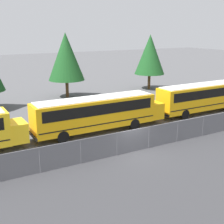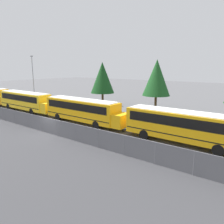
% 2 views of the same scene
% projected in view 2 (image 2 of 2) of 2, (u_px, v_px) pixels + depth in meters
% --- Properties ---
extents(ground_plane, '(200.00, 200.00, 0.00)m').
position_uv_depth(ground_plane, '(49.00, 133.00, 25.70)').
color(ground_plane, '#4C4C4F').
extents(fence, '(82.11, 0.07, 1.87)m').
position_uv_depth(fence, '(49.00, 126.00, 25.51)').
color(fence, '#9EA0A5').
rests_on(fence, ground_plane).
extents(school_bus_1, '(13.44, 2.51, 3.35)m').
position_uv_depth(school_bus_1, '(26.00, 100.00, 38.16)').
color(school_bus_1, yellow).
rests_on(school_bus_1, ground_plane).
extents(school_bus_2, '(13.44, 2.51, 3.35)m').
position_uv_depth(school_bus_2, '(83.00, 109.00, 29.92)').
color(school_bus_2, '#EDA80F').
rests_on(school_bus_2, ground_plane).
extents(school_bus_3, '(13.44, 2.51, 3.35)m').
position_uv_depth(school_bus_3, '(185.00, 125.00, 21.72)').
color(school_bus_3, '#EDA80F').
rests_on(school_bus_3, ground_plane).
extents(light_pole, '(0.60, 0.24, 10.17)m').
position_uv_depth(light_pole, '(33.00, 76.00, 51.20)').
color(light_pole, gray).
rests_on(light_pole, ground_plane).
extents(tree_0, '(5.02, 5.02, 9.02)m').
position_uv_depth(tree_0, '(157.00, 78.00, 39.55)').
color(tree_0, '#51381E').
rests_on(tree_0, ground_plane).
extents(tree_1, '(4.86, 4.86, 8.66)m').
position_uv_depth(tree_1, '(102.00, 78.00, 44.76)').
color(tree_1, '#51381E').
rests_on(tree_1, ground_plane).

